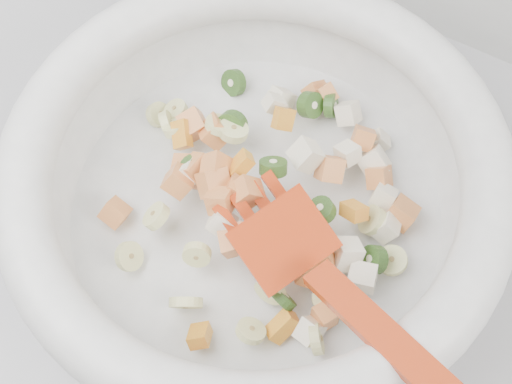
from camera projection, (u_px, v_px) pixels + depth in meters
The scene contains 2 objects.
counter at pixel (236, 336), 1.06m from camera, with size 2.00×0.60×0.90m, color #A5A5AA.
mixing_bowl at pixel (257, 184), 0.60m from camera, with size 0.51×0.42×0.16m.
Camera 1 is at (0.18, 1.20, 1.49)m, focal length 50.00 mm.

